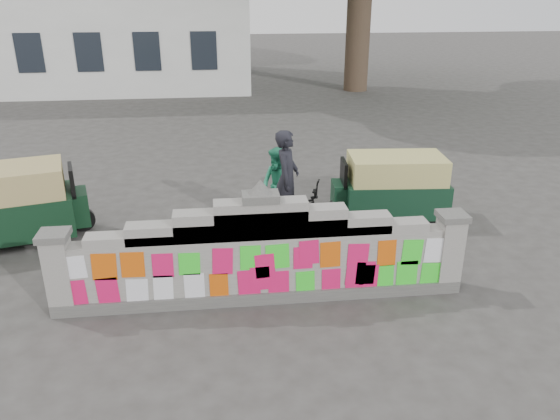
{
  "coord_description": "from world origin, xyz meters",
  "views": [
    {
      "loc": [
        -0.59,
        -7.48,
        4.64
      ],
      "look_at": [
        0.41,
        1.0,
        1.1
      ],
      "focal_mm": 35.0,
      "sensor_mm": 36.0,
      "label": 1
    }
  ],
  "objects_px": {
    "cyclist_rider": "(287,191)",
    "pedestrian": "(278,187)",
    "cyclist_bike": "(287,210)",
    "rickshaw_left": "(12,203)",
    "rickshaw_right": "(392,186)"
  },
  "relations": [
    {
      "from": "pedestrian",
      "to": "rickshaw_left",
      "type": "distance_m",
      "value": 5.14
    },
    {
      "from": "cyclist_bike",
      "to": "cyclist_rider",
      "type": "distance_m",
      "value": 0.39
    },
    {
      "from": "pedestrian",
      "to": "rickshaw_left",
      "type": "xyz_separation_m",
      "value": [
        -5.14,
        -0.17,
        -0.05
      ]
    },
    {
      "from": "cyclist_rider",
      "to": "pedestrian",
      "type": "distance_m",
      "value": 0.61
    },
    {
      "from": "rickshaw_left",
      "to": "rickshaw_right",
      "type": "height_order",
      "value": "rickshaw_left"
    },
    {
      "from": "pedestrian",
      "to": "rickshaw_right",
      "type": "height_order",
      "value": "pedestrian"
    },
    {
      "from": "pedestrian",
      "to": "rickshaw_right",
      "type": "bearing_deg",
      "value": 54.48
    },
    {
      "from": "cyclist_bike",
      "to": "pedestrian",
      "type": "height_order",
      "value": "pedestrian"
    },
    {
      "from": "cyclist_bike",
      "to": "pedestrian",
      "type": "distance_m",
      "value": 0.65
    },
    {
      "from": "cyclist_bike",
      "to": "cyclist_rider",
      "type": "bearing_deg",
      "value": -71.41
    },
    {
      "from": "cyclist_bike",
      "to": "rickshaw_right",
      "type": "xyz_separation_m",
      "value": [
        2.32,
        0.67,
        0.15
      ]
    },
    {
      "from": "cyclist_bike",
      "to": "pedestrian",
      "type": "bearing_deg",
      "value": 28.61
    },
    {
      "from": "cyclist_bike",
      "to": "rickshaw_right",
      "type": "distance_m",
      "value": 2.42
    },
    {
      "from": "cyclist_rider",
      "to": "pedestrian",
      "type": "relative_size",
      "value": 1.16
    },
    {
      "from": "rickshaw_left",
      "to": "pedestrian",
      "type": "bearing_deg",
      "value": -12.68
    }
  ]
}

